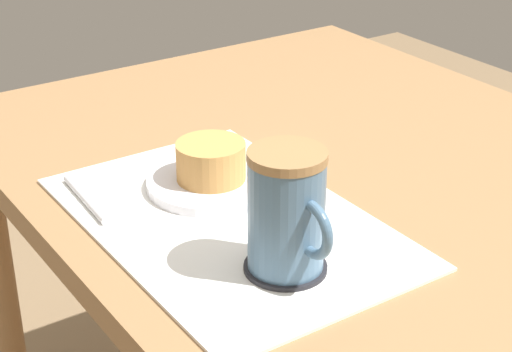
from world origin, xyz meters
TOP-DOWN VIEW (x-y plane):
  - dining_table at (0.00, 0.00)m, footprint 1.02×0.80m
  - placemat at (0.06, -0.21)m, footprint 0.45×0.29m
  - pastry_plate at (-0.02, -0.18)m, footprint 0.16×0.16m
  - pastry at (-0.02, -0.18)m, footprint 0.09×0.09m
  - coffee_coaster at (0.19, -0.22)m, footprint 0.09×0.09m
  - coffee_mug at (0.19, -0.22)m, footprint 0.11×0.08m
  - teaspoon at (-0.07, -0.33)m, footprint 0.13×0.02m

SIDE VIEW (x-z plane):
  - dining_table at x=0.00m, z-range 0.28..1.02m
  - placemat at x=0.06m, z-range 0.74..0.74m
  - coffee_coaster at x=0.19m, z-range 0.74..0.75m
  - teaspoon at x=-0.07m, z-range 0.74..0.75m
  - pastry_plate at x=-0.02m, z-range 0.74..0.75m
  - pastry at x=-0.02m, z-range 0.75..0.80m
  - coffee_mug at x=0.19m, z-range 0.75..0.88m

